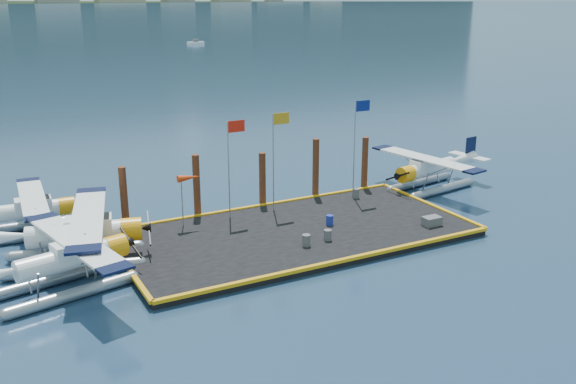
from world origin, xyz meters
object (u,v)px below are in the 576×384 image
object	(u,v)px
seaplane_d	(428,171)
piling_3	(316,170)
seaplane_a	(69,262)
seaplane_c	(28,213)
drum_4	(356,193)
piling_0	(124,200)
drum_1	(328,235)
drum_3	(306,240)
piling_1	(197,188)
seaplane_b	(81,237)
flagpole_blue	(357,134)
windsock	(189,179)
crate	(432,221)
drum_2	(330,220)
piling_2	(262,181)
piling_4	(365,165)
flagpole_yellow	(276,147)
flagpole_red	(231,154)

from	to	relation	value
seaplane_d	piling_3	distance (m)	8.47
seaplane_a	seaplane_d	distance (m)	25.97
seaplane_c	drum_4	world-z (taller)	seaplane_c
seaplane_a	piling_0	xyz separation A→B (m)	(4.29, 6.54, 0.55)
seaplane_a	seaplane_d	size ratio (longest dim) A/B	1.01
seaplane_a	piling_3	xyz separation A→B (m)	(17.29, 6.54, 0.70)
drum_1	drum_3	distance (m)	1.49
drum_1	piling_1	bearing A→B (deg)	122.58
seaplane_a	seaplane_b	xyz separation A→B (m)	(1.09, 2.78, 0.12)
seaplane_d	drum_1	xyz separation A→B (m)	(-11.88, -5.79, -0.74)
drum_4	piling_0	size ratio (longest dim) A/B	0.16
drum_1	flagpole_blue	distance (m)	9.27
drum_3	drum_4	bearing A→B (deg)	39.44
seaplane_a	seaplane_c	distance (m)	8.69
drum_4	flagpole_blue	xyz separation A→B (m)	(0.18, 0.31, 3.96)
drum_3	piling_3	size ratio (longest dim) A/B	0.15
drum_4	windsock	distance (m)	11.82
piling_3	crate	bearing A→B (deg)	-70.13
drum_3	crate	xyz separation A→B (m)	(8.17, -0.68, -0.06)
seaplane_d	drum_4	xyz separation A→B (m)	(-6.22, -0.09, -0.72)
drum_3	seaplane_d	bearing A→B (deg)	24.06
drum_2	piling_1	distance (m)	8.47
seaplane_b	windsock	bearing A→B (deg)	121.72
seaplane_d	piling_2	xyz separation A→B (m)	(-12.24, 1.81, 0.46)
drum_3	piling_2	world-z (taller)	piling_2
drum_3	piling_4	distance (m)	12.05
seaplane_a	piling_2	world-z (taller)	piling_2
seaplane_d	flagpole_yellow	xyz separation A→B (m)	(-12.04, 0.21, 3.07)
flagpole_blue	windsock	distance (m)	11.81
seaplane_b	piling_4	bearing A→B (deg)	114.34
flagpole_yellow	piling_4	distance (m)	8.35
seaplane_c	piling_0	world-z (taller)	piling_0
seaplane_a	piling_3	bearing A→B (deg)	98.39
drum_4	piling_4	bearing A→B (deg)	43.90
seaplane_b	crate	world-z (taller)	seaplane_b
crate	flagpole_yellow	world-z (taller)	flagpole_yellow
seaplane_b	crate	bearing A→B (deg)	90.10
flagpole_red	windsock	distance (m)	2.97
flagpole_red	drum_3	bearing A→B (deg)	-74.80
flagpole_red	piling_1	world-z (taller)	flagpole_red
seaplane_a	piling_4	distance (m)	22.28
windsock	piling_2	size ratio (longest dim) A/B	0.82
piling_1	seaplane_d	bearing A→B (deg)	-6.18
drum_3	piling_4	xyz separation A→B (m)	(9.12, 7.77, 1.28)
flagpole_yellow	drum_3	bearing A→B (deg)	-102.05
seaplane_b	drum_1	size ratio (longest dim) A/B	16.80
seaplane_c	piling_4	xyz separation A→B (m)	(22.14, -2.10, 0.65)
drum_3	flagpole_yellow	distance (m)	7.36
seaplane_b	drum_2	bearing A→B (deg)	96.50
flagpole_yellow	piling_2	xyz separation A→B (m)	(-0.20, 1.60, -2.61)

